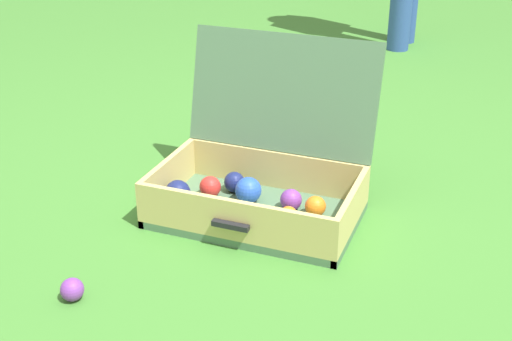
{
  "coord_description": "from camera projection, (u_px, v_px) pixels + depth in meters",
  "views": [
    {
      "loc": [
        0.58,
        -1.68,
        1.05
      ],
      "look_at": [
        -0.09,
        0.05,
        0.16
      ],
      "focal_mm": 48.21,
      "sensor_mm": 36.0,
      "label": 1
    }
  ],
  "objects": [
    {
      "name": "open_suitcase",
      "position": [
        260.0,
        176.0,
        2.13
      ],
      "size": [
        0.62,
        0.5,
        0.52
      ],
      "color": "#4C7051",
      "rests_on": "ground"
    },
    {
      "name": "stray_ball_on_grass",
      "position": [
        72.0,
        290.0,
        1.74
      ],
      "size": [
        0.06,
        0.06,
        0.06
      ],
      "primitive_type": "sphere",
      "color": "purple",
      "rests_on": "ground"
    },
    {
      "name": "ground_plane",
      "position": [
        278.0,
        231.0,
        2.06
      ],
      "size": [
        16.0,
        16.0,
        0.0
      ],
      "primitive_type": "plane",
      "color": "#3D7A2D"
    }
  ]
}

